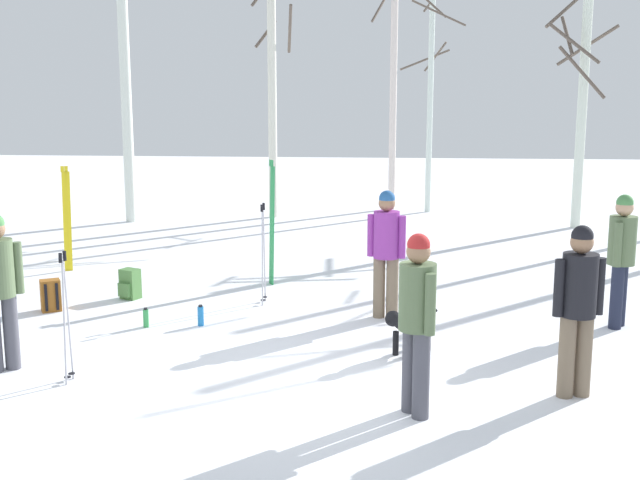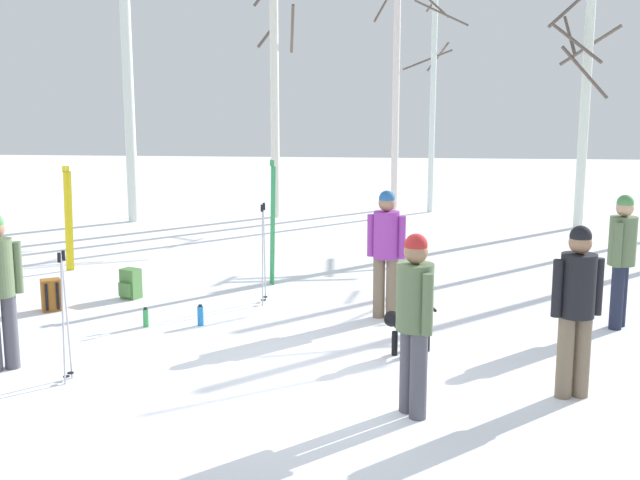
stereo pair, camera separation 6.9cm
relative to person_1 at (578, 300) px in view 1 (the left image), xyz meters
The scene contains 20 objects.
ground_plane 2.96m from the person_1, behind, with size 60.00×60.00×0.00m, color white.
person_1 is the anchor object (origin of this frame).
person_2 3.24m from the person_1, 125.50° to the left, with size 0.51×0.34×1.72m.
person_3 1.68m from the person_1, 159.07° to the right, with size 0.34×0.46×1.72m.
person_4 2.71m from the person_1, 66.36° to the left, with size 0.34×0.47×1.72m.
dog 2.06m from the person_1, 143.76° to the left, with size 0.63×0.70×0.57m.
ski_pair_planted_0 8.83m from the person_1, 145.19° to the left, with size 0.16×0.08×1.78m.
ski_pair_planted_1 5.69m from the person_1, 130.13° to the left, with size 0.14×0.20×1.96m.
ski_pair_lying_0 4.65m from the person_1, 76.02° to the left, with size 0.79×1.79×0.05m.
ski_poles_0 4.85m from the person_1, 138.29° to the left, with size 0.07×0.27×1.44m.
ski_poles_1 5.13m from the person_1, behind, with size 0.07×0.20×1.38m.
backpack_1 7.02m from the person_1, 158.41° to the left, with size 0.33×0.34×0.44m.
backpack_2 6.56m from the person_1, 149.46° to the left, with size 0.32×0.34×0.44m.
water_bottle_0 5.37m from the person_1, 158.72° to the left, with size 0.07×0.07×0.25m.
water_bottle_1 4.79m from the person_1, 154.33° to the left, with size 0.08×0.08×0.28m.
birch_tree_0 13.28m from the person_1, 127.58° to the left, with size 1.30×1.31×7.17m.
birch_tree_1 12.54m from the person_1, 112.63° to the left, with size 1.53×1.52×6.91m.
birch_tree_2 13.44m from the person_1, 98.06° to the left, with size 1.49×1.47×7.71m.
birch_tree_3 12.77m from the person_1, 94.12° to the left, with size 1.56×1.58×6.01m.
birch_tree_4 10.81m from the person_1, 77.63° to the left, with size 1.68×1.72×5.37m.
Camera 1 is at (0.96, -7.87, 2.93)m, focal length 44.31 mm.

